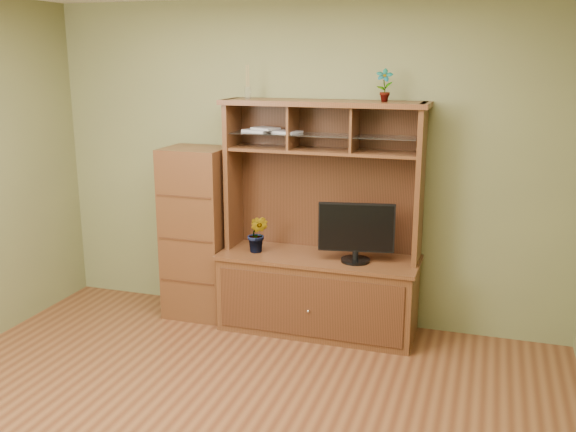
% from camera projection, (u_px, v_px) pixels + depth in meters
% --- Properties ---
extents(room, '(4.54, 4.04, 2.74)m').
position_uv_depth(room, '(200.00, 220.00, 3.57)').
color(room, '#562C18').
rests_on(room, ground).
extents(media_hutch, '(1.66, 0.61, 1.90)m').
position_uv_depth(media_hutch, '(319.00, 270.00, 5.30)').
color(media_hutch, '#4C2B15').
rests_on(media_hutch, room).
extents(monitor, '(0.60, 0.23, 0.48)m').
position_uv_depth(monitor, '(356.00, 231.00, 5.04)').
color(monitor, black).
rests_on(monitor, media_hutch).
extents(orchid_plant, '(0.18, 0.15, 0.32)m').
position_uv_depth(orchid_plant, '(258.00, 234.00, 5.31)').
color(orchid_plant, '#24571E').
rests_on(orchid_plant, media_hutch).
extents(top_plant, '(0.14, 0.10, 0.25)m').
position_uv_depth(top_plant, '(384.00, 85.00, 4.87)').
color(top_plant, '#295D20').
rests_on(top_plant, media_hutch).
extents(reed_diffuser, '(0.05, 0.05, 0.27)m').
position_uv_depth(reed_diffuser, '(248.00, 86.00, 5.20)').
color(reed_diffuser, silver).
rests_on(reed_diffuser, media_hutch).
extents(magazines, '(0.51, 0.22, 0.04)m').
position_uv_depth(magazines, '(270.00, 130.00, 5.23)').
color(magazines, '#B3B3B8').
rests_on(magazines, media_hutch).
extents(side_cabinet, '(0.53, 0.48, 1.49)m').
position_uv_depth(side_cabinet, '(198.00, 233.00, 5.59)').
color(side_cabinet, '#4C2B15').
rests_on(side_cabinet, room).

